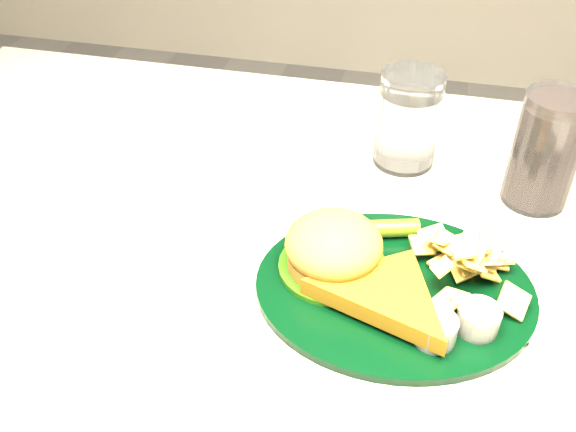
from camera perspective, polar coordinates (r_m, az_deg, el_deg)
name	(u,v)px	position (r m, az deg, el deg)	size (l,w,h in m)	color
dinner_plate	(397,269)	(0.60, 9.67, -4.64)	(0.26, 0.22, 0.06)	black
water_glass	(408,120)	(0.77, 10.62, 8.42)	(0.07, 0.07, 0.12)	white
cola_glass	(546,151)	(0.74, 21.97, 5.41)	(0.07, 0.07, 0.13)	black
ramekin	(86,159)	(0.80, -17.53, 4.84)	(0.05, 0.05, 0.03)	white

